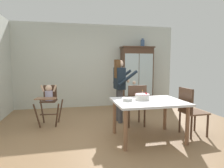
% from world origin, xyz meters
% --- Properties ---
extents(ground_plane, '(6.24, 6.24, 0.00)m').
position_xyz_m(ground_plane, '(0.00, 0.00, 0.00)').
color(ground_plane, '#93704C').
extents(wall_back, '(5.32, 0.06, 2.70)m').
position_xyz_m(wall_back, '(0.00, 2.63, 1.35)').
color(wall_back, silver).
rests_on(wall_back, ground_plane).
extents(china_cabinet, '(1.09, 0.48, 1.99)m').
position_xyz_m(china_cabinet, '(1.31, 2.37, 1.00)').
color(china_cabinet, '#4C3323').
rests_on(china_cabinet, ground_plane).
extents(ceramic_vase, '(0.13, 0.13, 0.27)m').
position_xyz_m(ceramic_vase, '(1.50, 2.37, 2.11)').
color(ceramic_vase, '#3D567F').
rests_on(ceramic_vase, china_cabinet).
extents(high_chair_with_toddler, '(0.64, 0.73, 0.95)m').
position_xyz_m(high_chair_with_toddler, '(-1.36, 0.85, 0.65)').
color(high_chair_with_toddler, '#4C3323').
rests_on(high_chair_with_toddler, ground_plane).
extents(adult_person, '(0.52, 0.50, 1.53)m').
position_xyz_m(adult_person, '(0.30, 0.74, 0.97)').
color(adult_person, '#47474C').
rests_on(adult_person, ground_plane).
extents(dining_table, '(1.31, 1.02, 0.74)m').
position_xyz_m(dining_table, '(0.57, -0.41, 0.64)').
color(dining_table, silver).
rests_on(dining_table, ground_plane).
extents(birthday_cake, '(0.28, 0.28, 0.19)m').
position_xyz_m(birthday_cake, '(0.50, -0.27, 0.79)').
color(birthday_cake, white).
rests_on(birthday_cake, dining_table).
extents(serving_bowl, '(0.18, 0.18, 0.05)m').
position_xyz_m(serving_bowl, '(0.18, -0.36, 0.77)').
color(serving_bowl, silver).
rests_on(serving_bowl, dining_table).
extents(dining_chair_far_side, '(0.44, 0.44, 0.96)m').
position_xyz_m(dining_chair_far_side, '(0.57, 0.31, 0.56)').
color(dining_chair_far_side, '#4C3323').
rests_on(dining_chair_far_side, ground_plane).
extents(dining_chair_right_end, '(0.46, 0.46, 0.96)m').
position_xyz_m(dining_chair_right_end, '(1.44, -0.42, 0.56)').
color(dining_chair_right_end, '#4C3323').
rests_on(dining_chair_right_end, ground_plane).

